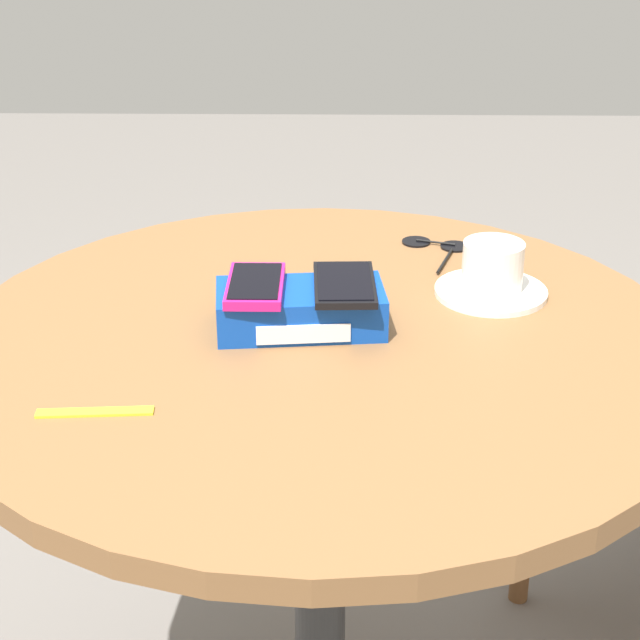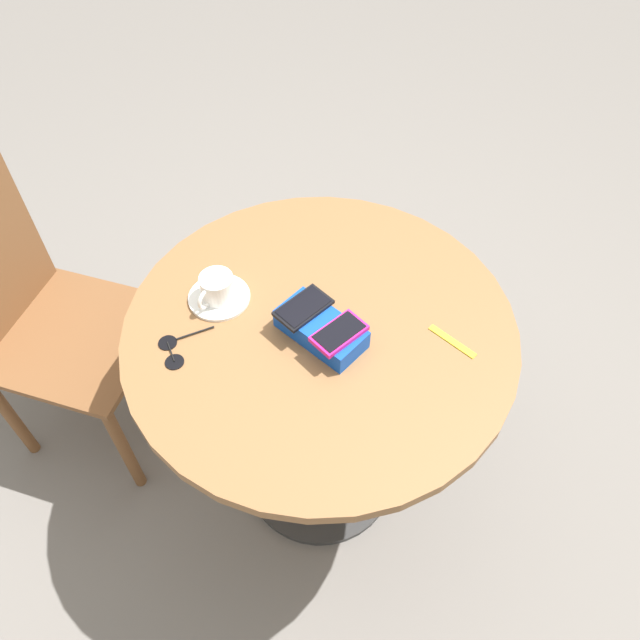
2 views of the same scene
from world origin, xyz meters
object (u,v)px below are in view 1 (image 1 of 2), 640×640
object	(u,v)px
coffee_cup	(492,265)
sunglasses	(436,246)
phone_box	(300,309)
phone_magenta	(255,285)
saucer	(491,292)
lanyard_strap	(95,412)
round_table	(320,446)
phone_black	(344,284)

from	to	relation	value
coffee_cup	sunglasses	distance (m)	0.18
phone_box	coffee_cup	distance (m)	0.27
phone_magenta	saucer	bearing A→B (deg)	19.80
lanyard_strap	round_table	bearing A→B (deg)	39.02
phone_magenta	lanyard_strap	xyz separation A→B (m)	(-0.16, -0.20, -0.06)
phone_magenta	phone_box	bearing A→B (deg)	4.11
saucer	lanyard_strap	distance (m)	0.55
coffee_cup	sunglasses	world-z (taller)	coffee_cup
coffee_cup	lanyard_strap	bearing A→B (deg)	-145.35
saucer	phone_magenta	bearing A→B (deg)	-160.20
saucer	coffee_cup	xyz separation A→B (m)	(-0.00, 0.00, 0.04)
phone_magenta	lanyard_strap	world-z (taller)	phone_magenta
phone_box	sunglasses	xyz separation A→B (m)	(0.19, 0.27, -0.02)
phone_black	sunglasses	xyz separation A→B (m)	(0.14, 0.27, -0.05)
phone_magenta	sunglasses	bearing A→B (deg)	48.55
phone_box	coffee_cup	size ratio (longest dim) A/B	1.96
round_table	phone_magenta	distance (m)	0.23
round_table	sunglasses	world-z (taller)	sunglasses
phone_box	lanyard_strap	xyz separation A→B (m)	(-0.21, -0.21, -0.02)
coffee_cup	lanyard_strap	distance (m)	0.55
saucer	lanyard_strap	world-z (taller)	saucer
sunglasses	coffee_cup	bearing A→B (deg)	-71.05
phone_black	saucer	bearing A→B (deg)	27.20
phone_black	coffee_cup	distance (m)	0.22
phone_black	lanyard_strap	xyz separation A→B (m)	(-0.26, -0.21, -0.06)
round_table	phone_box	distance (m)	0.19
saucer	lanyard_strap	bearing A→B (deg)	-145.58
sunglasses	phone_black	bearing A→B (deg)	-117.01
phone_box	phone_black	bearing A→B (deg)	5.44
phone_magenta	coffee_cup	distance (m)	0.32
lanyard_strap	phone_black	bearing A→B (deg)	39.03
coffee_cup	sunglasses	bearing A→B (deg)	108.95
phone_black	phone_box	bearing A→B (deg)	-174.56
phone_black	sunglasses	distance (m)	0.30
lanyard_strap	sunglasses	world-z (taller)	sunglasses
coffee_cup	lanyard_strap	world-z (taller)	coffee_cup
saucer	lanyard_strap	xyz separation A→B (m)	(-0.46, -0.31, -0.00)
round_table	saucer	distance (m)	0.30
phone_box	saucer	distance (m)	0.27
phone_black	saucer	size ratio (longest dim) A/B	0.88
phone_magenta	coffee_cup	world-z (taller)	coffee_cup
phone_box	saucer	xyz separation A→B (m)	(0.25, 0.10, -0.02)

